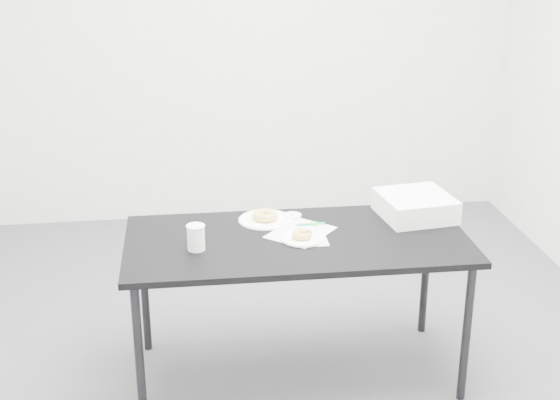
{
  "coord_description": "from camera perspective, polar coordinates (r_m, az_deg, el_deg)",
  "views": [
    {
      "loc": [
        -0.36,
        -3.37,
        2.16
      ],
      "look_at": [
        0.1,
        0.02,
        0.85
      ],
      "focal_mm": 50.0,
      "sensor_mm": 36.0,
      "label": 1
    }
  ],
  "objects": [
    {
      "name": "plate_far",
      "position": [
        3.78,
        -1.1,
        -1.46
      ],
      "size": [
        0.26,
        0.26,
        0.01
      ],
      "primitive_type": "cylinder",
      "color": "white",
      "rests_on": "table"
    },
    {
      "name": "coffee_cup",
      "position": [
        3.46,
        -6.16,
        -2.74
      ],
      "size": [
        0.08,
        0.08,
        0.12
      ],
      "primitive_type": "cylinder",
      "color": "white",
      "rests_on": "table"
    },
    {
      "name": "donut_far",
      "position": [
        3.77,
        -1.11,
        -1.13
      ],
      "size": [
        0.15,
        0.15,
        0.04
      ],
      "primitive_type": "torus",
      "rotation": [
        0.0,
        0.0,
        -0.31
      ],
      "color": "gold",
      "rests_on": "plate_far"
    },
    {
      "name": "logo_patch",
      "position": [
        3.74,
        2.52,
        -1.74
      ],
      "size": [
        0.07,
        0.07,
        0.0
      ],
      "primitive_type": "cube",
      "rotation": [
        0.0,
        0.0,
        -0.72
      ],
      "color": "green",
      "rests_on": "scorecard"
    },
    {
      "name": "scorecard",
      "position": [
        3.64,
        1.52,
        -2.38
      ],
      "size": [
        0.37,
        0.37,
        0.0
      ],
      "primitive_type": "cube",
      "rotation": [
        0.0,
        0.0,
        -0.72
      ],
      "color": "silver",
      "rests_on": "table"
    },
    {
      "name": "plate_near",
      "position": [
        3.57,
        1.65,
        -2.81
      ],
      "size": [
        0.2,
        0.2,
        0.01
      ],
      "primitive_type": "cylinder",
      "color": "white",
      "rests_on": "napkin"
    },
    {
      "name": "cup_lid",
      "position": [
        3.82,
        0.91,
        -1.16
      ],
      "size": [
        0.09,
        0.09,
        0.01
      ],
      "primitive_type": "cylinder",
      "color": "white",
      "rests_on": "table"
    },
    {
      "name": "napkin",
      "position": [
        3.56,
        2.34,
        -2.96
      ],
      "size": [
        0.14,
        0.14,
        0.0
      ],
      "primitive_type": "cube",
      "rotation": [
        0.0,
        0.0,
        -0.02
      ],
      "color": "silver",
      "rests_on": "table"
    },
    {
      "name": "donut_near",
      "position": [
        3.56,
        1.65,
        -2.53
      ],
      "size": [
        0.11,
        0.11,
        0.03
      ],
      "primitive_type": "torus",
      "rotation": [
        0.0,
        0.0,
        -0.16
      ],
      "color": "gold",
      "rests_on": "plate_near"
    },
    {
      "name": "wall_back",
      "position": [
        5.44,
        -3.93,
        12.3
      ],
      "size": [
        4.0,
        0.02,
        2.7
      ],
      "primitive_type": "cube",
      "color": "white",
      "rests_on": "floor"
    },
    {
      "name": "floor",
      "position": [
        4.02,
        -1.41,
        -11.61
      ],
      "size": [
        4.0,
        4.0,
        0.0
      ],
      "primitive_type": "plane",
      "color": "#45464A",
      "rests_on": "ground"
    },
    {
      "name": "bakery_box",
      "position": [
        3.87,
        9.86,
        -0.42
      ],
      "size": [
        0.37,
        0.37,
        0.11
      ],
      "primitive_type": "cube",
      "rotation": [
        0.0,
        0.0,
        0.13
      ],
      "color": "white",
      "rests_on": "table"
    },
    {
      "name": "pen",
      "position": [
        3.72,
        2.24,
        -1.77
      ],
      "size": [
        0.14,
        0.01,
        0.01
      ],
      "primitive_type": "cylinder",
      "rotation": [
        0.0,
        1.57,
        0.03
      ],
      "color": "#0D9964",
      "rests_on": "scorecard"
    },
    {
      "name": "table",
      "position": [
        3.61,
        1.27,
        -3.6
      ],
      "size": [
        1.58,
        0.75,
        0.72
      ],
      "rotation": [
        0.0,
        0.0,
        -0.01
      ],
      "color": "black",
      "rests_on": "floor"
    }
  ]
}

